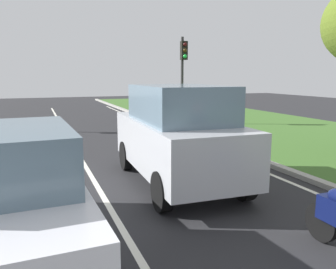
# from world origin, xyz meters

# --- Properties ---
(ground_plane) EXTENTS (60.00, 60.00, 0.00)m
(ground_plane) POSITION_xyz_m (0.00, 14.00, 0.00)
(ground_plane) COLOR #262628
(lane_line_center) EXTENTS (0.12, 32.00, 0.01)m
(lane_line_center) POSITION_xyz_m (-0.70, 14.00, 0.00)
(lane_line_center) COLOR silver
(lane_line_center) RESTS_ON ground
(lane_line_right_edge) EXTENTS (0.12, 32.00, 0.01)m
(lane_line_right_edge) POSITION_xyz_m (3.60, 14.00, 0.00)
(lane_line_right_edge) COLOR silver
(lane_line_right_edge) RESTS_ON ground
(grass_verge_right) EXTENTS (9.00, 48.00, 0.06)m
(grass_verge_right) POSITION_xyz_m (8.50, 14.00, 0.03)
(grass_verge_right) COLOR #3D6628
(grass_verge_right) RESTS_ON ground
(curb_right) EXTENTS (0.24, 48.00, 0.12)m
(curb_right) POSITION_xyz_m (4.10, 14.00, 0.06)
(curb_right) COLOR #9E9B93
(curb_right) RESTS_ON ground
(car_suv_ahead) EXTENTS (2.10, 4.56, 2.28)m
(car_suv_ahead) POSITION_xyz_m (1.10, 9.09, 1.17)
(car_suv_ahead) COLOR #B7BABF
(car_suv_ahead) RESTS_ON ground
(car_sedan_left_lane) EXTENTS (1.97, 4.36, 1.86)m
(car_sedan_left_lane) POSITION_xyz_m (-2.30, 6.57, 0.92)
(car_sedan_left_lane) COLOR silver
(car_sedan_left_lane) RESTS_ON ground
(traffic_light_near_right) EXTENTS (0.32, 0.50, 4.39)m
(traffic_light_near_right) POSITION_xyz_m (5.10, 17.89, 2.98)
(traffic_light_near_right) COLOR #2D2D2D
(traffic_light_near_right) RESTS_ON ground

